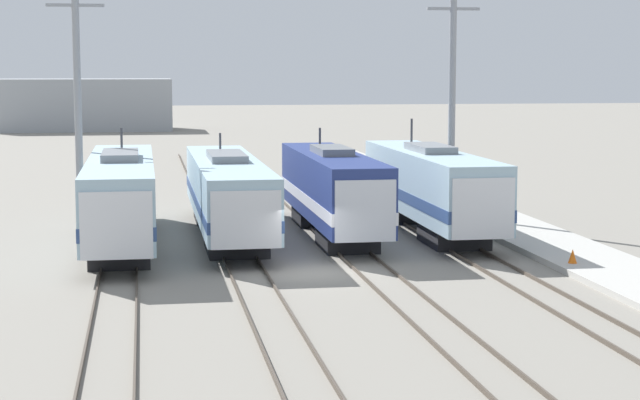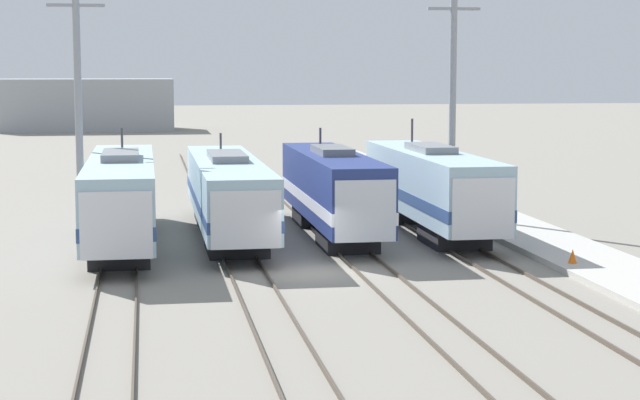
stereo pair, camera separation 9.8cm
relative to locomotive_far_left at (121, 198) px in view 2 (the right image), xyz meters
name	(u,v)px [view 2 (the right image)]	position (x,y,z in m)	size (l,w,h in m)	color
ground_plane	(311,273)	(7.60, -7.68, -2.24)	(400.00, 400.00, 0.00)	gray
rail_pair_far_left	(118,277)	(0.00, -7.68, -2.16)	(1.51, 120.00, 0.15)	#4C4238
rail_pair_center_left	(248,273)	(5.07, -7.68, -2.16)	(1.51, 120.00, 0.15)	#4C4238
rail_pair_center_right	(372,269)	(10.14, -7.68, -2.16)	(1.51, 120.00, 0.15)	#4C4238
rail_pair_far_right	(492,265)	(15.21, -7.68, -2.16)	(1.51, 120.00, 0.15)	#4C4238
locomotive_far_left	(121,198)	(0.00, 0.00, 0.00)	(3.01, 18.72, 5.22)	#232326
locomotive_center_left	(228,194)	(5.07, 2.05, -0.13)	(3.13, 19.64, 4.78)	#232326
locomotive_center_right	(334,191)	(10.14, 1.36, 0.01)	(2.86, 16.18, 5.10)	black
locomotive_far_right	(433,188)	(15.21, 1.69, 0.01)	(3.03, 17.23, 5.50)	#232326
catenary_tower_left	(78,100)	(-2.13, 5.57, 4.36)	(2.84, 0.37, 12.81)	gray
catenary_tower_right	(453,98)	(17.28, 5.57, 4.36)	(2.84, 0.37, 12.81)	gray
platform	(591,261)	(19.50, -7.68, -2.11)	(4.00, 120.00, 0.26)	#B7B5AD
traffic_cone	(573,256)	(18.26, -8.71, -1.68)	(0.36, 0.36, 0.58)	orange
depot_building	(86,105)	(-6.62, 96.42, 1.17)	(23.02, 10.54, 6.82)	#9EA3A8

